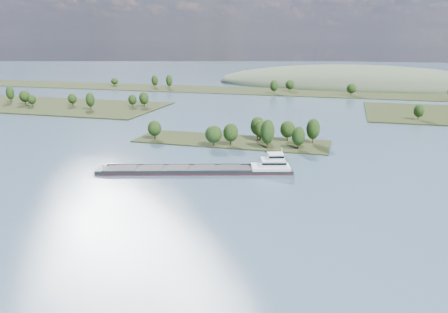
% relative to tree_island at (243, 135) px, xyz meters
% --- Properties ---
extents(ground, '(1800.00, 1800.00, 0.00)m').
position_rel_tree_island_xyz_m(ground, '(-6.85, -58.73, -4.07)').
color(ground, '#395162').
rests_on(ground, ground).
extents(tree_island, '(100.00, 32.60, 15.40)m').
position_rel_tree_island_xyz_m(tree_island, '(0.00, 0.00, 0.00)').
color(tree_island, black).
rests_on(tree_island, ground).
extents(back_shoreline, '(900.00, 60.00, 15.29)m').
position_rel_tree_island_xyz_m(back_shoreline, '(2.13, 220.96, -3.35)').
color(back_shoreline, black).
rests_on(back_shoreline, ground).
extents(hill_west, '(320.00, 160.00, 44.00)m').
position_rel_tree_island_xyz_m(hill_west, '(53.15, 321.27, -4.07)').
color(hill_west, '#414F36').
rests_on(hill_west, ground).
extents(cargo_barge, '(77.43, 30.84, 10.55)m').
position_rel_tree_island_xyz_m(cargo_barge, '(-1.85, -52.18, -2.74)').
color(cargo_barge, black).
rests_on(cargo_barge, ground).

